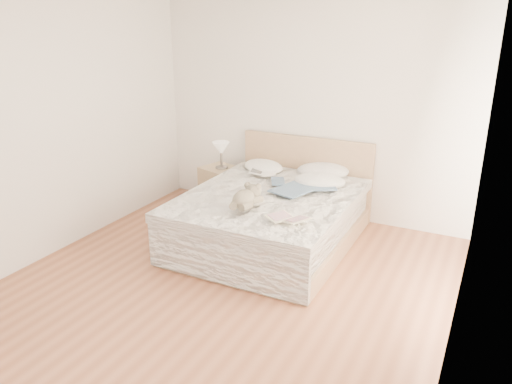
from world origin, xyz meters
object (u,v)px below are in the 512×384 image
bed (273,217)px  photo_book (263,173)px  childrens_book (288,219)px  table_lamp (221,150)px  teddy_bear (244,206)px  nightstand (221,188)px

bed → photo_book: 0.68m
bed → photo_book: (-0.35, 0.49, 0.32)m
photo_book → childrens_book: 1.45m
table_lamp → teddy_bear: bearing=-51.8°
bed → photo_book: bed is taller
bed → childrens_book: (0.48, -0.70, 0.32)m
nightstand → table_lamp: 0.53m
photo_book → teddy_bear: 1.17m
childrens_book → teddy_bear: size_ratio=0.93×
nightstand → table_lamp: (0.03, -0.01, 0.53)m
nightstand → teddy_bear: (1.02, -1.27, 0.37)m
table_lamp → childrens_book: (1.49, -1.33, -0.18)m
bed → table_lamp: (-1.02, 0.63, 0.50)m
teddy_bear → bed: bearing=82.8°
teddy_bear → nightstand: bearing=124.0°
childrens_book → bed: bearing=151.2°
photo_book → teddy_bear: teddy_bear is taller
table_lamp → photo_book: size_ratio=0.97×
nightstand → childrens_book: childrens_book is taller
nightstand → table_lamp: bearing=-24.3°
photo_book → bed: bearing=-70.9°
bed → teddy_bear: 0.72m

